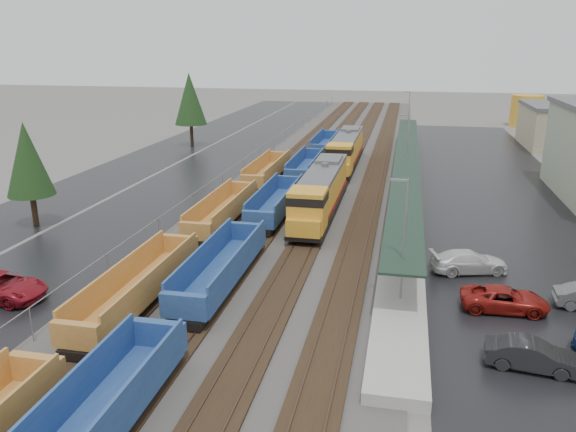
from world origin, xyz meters
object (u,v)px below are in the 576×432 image
Objects in this scene: parked_car_east_c at (469,262)px; parked_car_west_c at (0,287)px; well_string_yellow at (138,287)px; parked_car_east_b at (505,299)px; storage_tank at (526,111)px; well_string_blue at (253,231)px; locomotive_trail at (346,150)px; locomotive_lead at (321,192)px; parked_car_east_a at (532,356)px.

parked_car_west_c is at bearing 93.69° from parked_car_east_c.
parked_car_east_c is (20.04, 9.42, -0.39)m from well_string_yellow.
parked_car_west_c is 30.73m from parked_car_east_b.
parked_car_east_b is at bearing -100.89° from storage_tank.
parked_car_east_c reaches higher than parked_car_east_b.
storage_tank reaches higher than well_string_blue.
well_string_blue is (4.00, 11.67, 0.03)m from well_string_yellow.
storage_tank is 0.98× the size of parked_car_west_c.
locomotive_trail reaches higher than well_string_yellow.
parked_car_east_b is at bearing -50.33° from locomotive_lead.
locomotive_trail reaches higher than well_string_blue.
parked_car_west_c is (-46.13, -86.81, -2.08)m from storage_tank.
parked_car_east_a is at bearing -58.56° from locomotive_lead.
locomotive_lead is at bearing 68.35° from well_string_yellow.
parked_car_east_c is at bearing 13.37° from parked_car_east_b.
locomotive_lead is 21.30m from parked_car_east_b.
parked_car_east_a is at bearing -99.92° from storage_tank.
parked_car_east_b is (13.56, -16.35, -1.62)m from locomotive_lead.
parked_car_east_b is at bearing 10.01° from well_string_yellow.
locomotive_lead is 4.31× the size of parked_car_east_a.
locomotive_trail is (0.00, 21.00, 0.00)m from locomotive_lead.
parked_car_west_c is 1.33× the size of parked_car_east_a.
well_string_blue is 20.92× the size of parked_car_east_a.
storage_tank is at bearing 56.72° from locomotive_trail.
parked_car_east_c is (12.04, -31.74, -1.56)m from locomotive_trail.
parked_car_east_b is at bearing 10.00° from parked_car_east_a.
well_string_yellow is at bearing -79.18° from parked_car_west_c.
parked_car_east_a is at bearing -88.38° from parked_car_west_c.
locomotive_trail is 3.29× the size of storage_tank.
well_string_blue is at bearing -115.24° from locomotive_lead.
well_string_blue is 22.85m from parked_car_east_a.
well_string_yellow is 17.83× the size of parked_car_east_a.
locomotive_lead is 27.02m from parked_car_west_c.
well_string_blue is at bearing -97.73° from locomotive_trail.
well_string_blue is 16.20m from parked_car_east_c.
locomotive_trail is 0.21× the size of well_string_blue.
locomotive_trail is 33.98m from parked_car_east_c.
storage_tank is 1.31× the size of parked_car_east_a.
parked_car_west_c is 1.17× the size of parked_car_east_b.
parked_car_east_b is (30.36, 4.77, -0.12)m from parked_car_west_c.
locomotive_trail is at bearing -17.16° from parked_car_west_c.
locomotive_lead reaches higher than parked_car_west_c.
parked_car_east_c is at bearing 25.18° from well_string_yellow.
parked_car_east_a is at bearing -6.65° from well_string_yellow.
well_string_blue is 81.35m from storage_tank.
locomotive_trail is 39.77m from parked_car_east_b.
locomotive_trail is 3.79× the size of parked_car_east_b.
locomotive_lead is 3.23× the size of parked_car_west_c.
storage_tank is 98.33m from parked_car_west_c.
well_string_yellow is 15.64× the size of parked_car_east_b.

